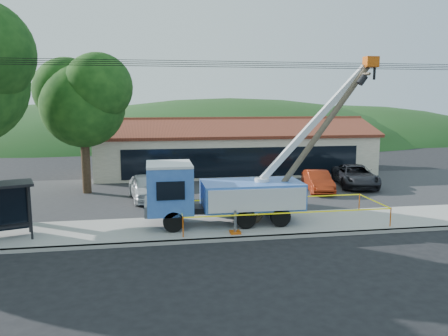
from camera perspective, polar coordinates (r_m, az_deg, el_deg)
name	(u,v)px	position (r m, az deg, el deg)	size (l,w,h in m)	color
ground	(228,259)	(17.16, 0.57, -11.76)	(120.00, 120.00, 0.00)	black
curb	(220,240)	(19.09, -0.55, -9.36)	(60.00, 0.25, 0.15)	#A9A69E
sidewalk	(214,227)	(20.88, -1.37, -7.75)	(60.00, 4.00, 0.15)	#A9A69E
parking_lot	(196,193)	(28.59, -3.64, -3.26)	(60.00, 12.00, 0.10)	#28282B
strip_mall	(234,150)	(36.67, 1.27, 2.33)	(22.50, 8.53, 4.67)	#C3B39A
tree_lot	(83,97)	(29.12, -17.98, 8.76)	(6.30, 5.60, 8.94)	#332316
hill_west	(72,139)	(72.11, -19.23, 3.54)	(78.40, 56.00, 28.00)	#1C3B15
hill_center	(230,137)	(72.22, 0.75, 4.04)	(89.60, 64.00, 32.00)	#1C3B15
hill_east	(344,136)	(78.28, 15.35, 4.10)	(72.80, 52.00, 26.00)	#1C3B15
utility_truck	(220,191)	(20.95, -0.49, -3.00)	(11.23, 4.01, 7.96)	black
leaning_pole	(318,135)	(21.69, 12.18, 4.27)	(5.87, 1.62, 7.87)	#4F3F33
bus_shelter	(1,198)	(20.91, -27.11, -3.48)	(2.88, 2.26, 2.43)	black
caution_tape	(281,208)	(21.48, 7.45, -5.25)	(9.81, 3.20, 0.92)	#CE520B
car_silver	(147,201)	(26.87, -10.07, -4.28)	(1.80, 4.48, 1.53)	silver
car_red	(317,192)	(29.56, 12.10, -3.14)	(1.42, 4.06, 1.34)	#9A280F
car_dark	(355,187)	(31.90, 16.71, -2.45)	(2.44, 5.29, 1.47)	black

